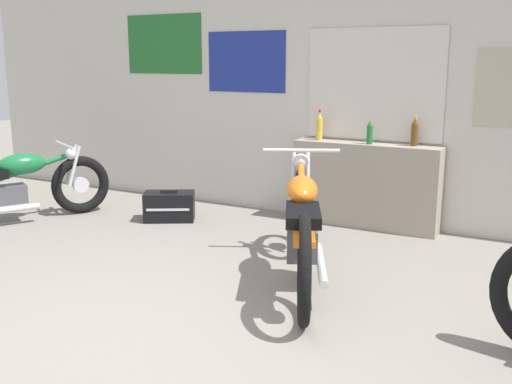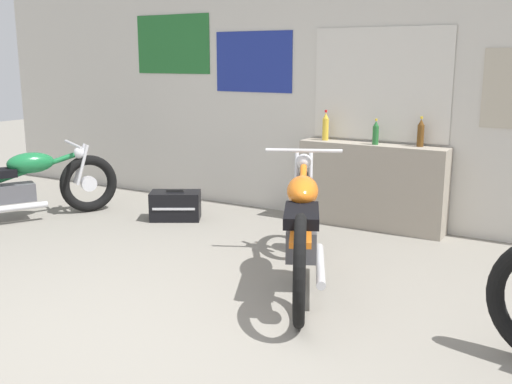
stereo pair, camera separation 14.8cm
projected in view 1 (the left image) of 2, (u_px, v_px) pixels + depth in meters
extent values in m
plane|color=gray|center=(136.00, 346.00, 3.55)|extent=(24.00, 24.00, 0.00)
cube|color=beige|center=(342.00, 86.00, 6.13)|extent=(10.00, 0.06, 2.80)
cube|color=silver|center=(374.00, 84.00, 5.93)|extent=(1.33, 0.01, 1.04)
cube|color=beige|center=(374.00, 84.00, 5.92)|extent=(1.39, 0.01, 1.10)
cube|color=navy|center=(246.00, 62.00, 6.56)|extent=(0.96, 0.01, 0.66)
cube|color=#23662D|center=(164.00, 44.00, 7.04)|extent=(1.06, 0.01, 0.68)
cube|color=gray|center=(366.00, 185.00, 6.02)|extent=(1.48, 0.28, 0.85)
cylinder|color=gold|center=(319.00, 129.00, 6.16)|extent=(0.06, 0.06, 0.22)
cone|color=gold|center=(320.00, 115.00, 6.13)|extent=(0.05, 0.05, 0.06)
cylinder|color=red|center=(320.00, 111.00, 6.12)|extent=(0.03, 0.03, 0.02)
cylinder|color=#23662D|center=(370.00, 135.00, 5.86)|extent=(0.06, 0.06, 0.18)
cone|color=#23662D|center=(370.00, 123.00, 5.84)|extent=(0.05, 0.05, 0.05)
cylinder|color=gold|center=(370.00, 119.00, 5.83)|extent=(0.02, 0.02, 0.02)
cylinder|color=#5B3814|center=(414.00, 135.00, 5.74)|extent=(0.06, 0.06, 0.21)
cone|color=#5B3814|center=(415.00, 121.00, 5.71)|extent=(0.06, 0.06, 0.06)
cylinder|color=gold|center=(415.00, 117.00, 5.70)|extent=(0.03, 0.03, 0.02)
torus|color=black|center=(300.00, 210.00, 5.28)|extent=(0.38, 0.69, 0.73)
cylinder|color=silver|center=(300.00, 210.00, 5.28)|extent=(0.14, 0.21, 0.21)
torus|color=black|center=(304.00, 270.00, 3.79)|extent=(0.38, 0.69, 0.73)
cylinder|color=silver|center=(304.00, 270.00, 3.79)|extent=(0.14, 0.21, 0.21)
cube|color=#4C4C51|center=(302.00, 240.00, 4.47)|extent=(0.38, 0.48, 0.23)
cylinder|color=orange|center=(302.00, 211.00, 4.42)|extent=(0.65, 1.28, 0.47)
ellipsoid|color=orange|center=(302.00, 190.00, 4.59)|extent=(0.44, 0.57, 0.22)
cube|color=black|center=(303.00, 215.00, 4.19)|extent=(0.44, 0.57, 0.08)
cube|color=orange|center=(304.00, 238.00, 3.84)|extent=(0.26, 0.34, 0.04)
cylinder|color=silver|center=(294.00, 181.00, 5.15)|extent=(0.11, 0.18, 0.55)
cylinder|color=silver|center=(308.00, 181.00, 5.14)|extent=(0.11, 0.18, 0.55)
cylinder|color=silver|center=(301.00, 150.00, 5.01)|extent=(0.59, 0.30, 0.03)
sphere|color=silver|center=(301.00, 161.00, 5.09)|extent=(0.13, 0.13, 0.13)
cylinder|color=silver|center=(321.00, 264.00, 4.39)|extent=(0.42, 0.79, 0.06)
torus|color=black|center=(81.00, 185.00, 6.58)|extent=(0.40, 0.61, 0.64)
cylinder|color=silver|center=(81.00, 185.00, 6.58)|extent=(0.15, 0.18, 0.17)
cube|color=#4C4C51|center=(6.00, 195.00, 6.17)|extent=(0.38, 0.45, 0.18)
cylinder|color=#196B38|center=(4.00, 177.00, 6.13)|extent=(0.66, 1.16, 0.39)
ellipsoid|color=#196B38|center=(22.00, 164.00, 6.20)|extent=(0.44, 0.54, 0.22)
cylinder|color=silver|center=(71.00, 164.00, 6.54)|extent=(0.11, 0.17, 0.44)
cylinder|color=silver|center=(74.00, 166.00, 6.44)|extent=(0.11, 0.17, 0.44)
cylinder|color=silver|center=(65.00, 145.00, 6.40)|extent=(0.58, 0.33, 0.03)
sphere|color=silver|center=(71.00, 154.00, 6.46)|extent=(0.13, 0.13, 0.13)
cube|color=black|center=(169.00, 206.00, 6.31)|extent=(0.60, 0.52, 0.30)
cube|color=silver|center=(168.00, 210.00, 6.17)|extent=(0.38, 0.23, 0.02)
cube|color=black|center=(169.00, 191.00, 6.28)|extent=(0.17, 0.11, 0.02)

